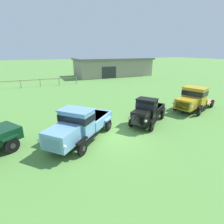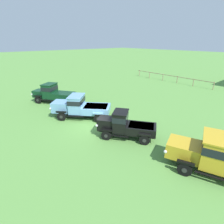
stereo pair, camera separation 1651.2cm
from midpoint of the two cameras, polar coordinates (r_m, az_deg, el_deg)
The scene contains 6 objects.
ground_plane at distance 11.43m, azimuth 23.86°, elevation -13.16°, with size 240.00×240.00×0.00m, color #5B9342.
paddock_fence at distance 31.46m, azimuth 32.48°, elevation 9.10°, with size 15.04×0.57×1.24m.
vintage_truck_foreground_near at distance 15.72m, azimuth -3.49°, elevation 3.28°, with size 5.17×4.22×2.27m.
vintage_truck_second_in_line at distance 12.04m, azimuth 14.64°, elevation -3.89°, with size 5.40×5.22×2.19m.
vintage_truck_midrow_center at distance 11.03m, azimuth 41.44°, elevation -12.31°, with size 4.48×3.76×2.11m.
vintage_truck_far_side at distance 13.03m, azimuth 68.84°, elevation -16.28°, with size 5.96×3.90×2.27m.
Camera 2 is at (11.54, -7.82, 7.06)m, focal length 28.00 mm.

